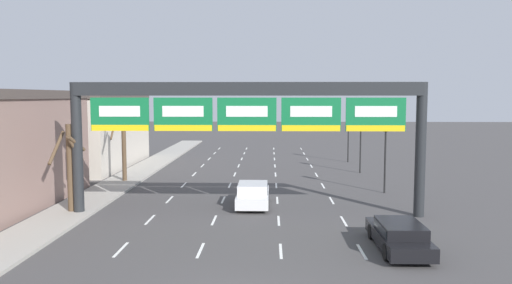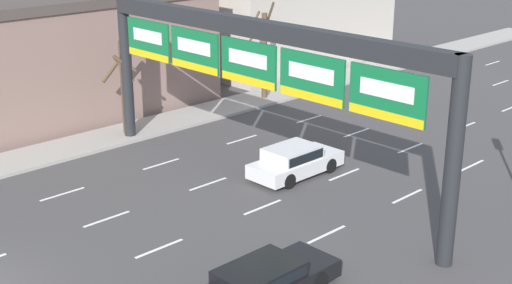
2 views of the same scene
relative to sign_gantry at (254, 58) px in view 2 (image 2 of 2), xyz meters
The scene contains 8 objects.
lane_dashes 5.69m from the sign_gantry, 90.00° to the left, with size 10.02×67.00×0.01m.
sign_gantry is the anchor object (origin of this frame).
building_near 16.84m from the sign_gantry, behind, with size 10.69×17.63×6.67m.
building_far 24.24m from the sign_gantry, 131.55° to the left, with size 9.30×15.06×6.62m.
car_white 5.29m from the sign_gantry, 84.20° to the left, with size 1.84×4.38×1.37m.
car_black 9.99m from the sign_gantry, 41.72° to the right, with size 1.83×4.87×1.21m.
tree_bare_closest 14.01m from the sign_gantry, 133.87° to the left, with size 1.36×1.62×5.67m.
tree_bare_second 9.91m from the sign_gantry, behind, with size 1.71×1.71×4.68m.
Camera 2 is at (19.86, -6.87, 11.50)m, focal length 50.00 mm.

